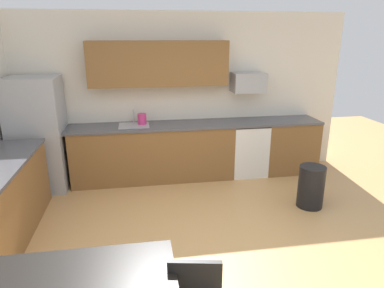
# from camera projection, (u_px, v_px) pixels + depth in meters

# --- Properties ---
(ground_plane) EXTENTS (12.00, 12.00, 0.00)m
(ground_plane) POSITION_uv_depth(u_px,v_px,m) (207.00, 258.00, 3.74)
(ground_plane) COLOR tan
(wall_back) EXTENTS (5.80, 0.10, 2.70)m
(wall_back) POSITION_uv_depth(u_px,v_px,m) (176.00, 95.00, 5.82)
(wall_back) COLOR silver
(wall_back) RESTS_ON ground
(cabinet_run_back) EXTENTS (2.63, 0.60, 0.90)m
(cabinet_run_back) POSITION_uv_depth(u_px,v_px,m) (154.00, 153.00, 5.70)
(cabinet_run_back) COLOR brown
(cabinet_run_back) RESTS_ON ground
(cabinet_run_back_right) EXTENTS (0.92, 0.60, 0.90)m
(cabinet_run_back_right) POSITION_uv_depth(u_px,v_px,m) (288.00, 146.00, 6.07)
(cabinet_run_back_right) COLOR brown
(cabinet_run_back_right) RESTS_ON ground
(cabinet_run_left) EXTENTS (0.60, 2.00, 0.90)m
(cabinet_run_left) POSITION_uv_depth(u_px,v_px,m) (1.00, 204.00, 4.00)
(cabinet_run_left) COLOR brown
(cabinet_run_left) RESTS_ON ground
(countertop_back) EXTENTS (4.80, 0.64, 0.04)m
(countertop_back) POSITION_uv_depth(u_px,v_px,m) (179.00, 125.00, 5.62)
(countertop_back) COLOR #4C4C51
(countertop_back) RESTS_ON cabinet_run_back
(upper_cabinets_back) EXTENTS (2.20, 0.34, 0.70)m
(upper_cabinets_back) POSITION_uv_depth(u_px,v_px,m) (159.00, 64.00, 5.40)
(upper_cabinets_back) COLOR brown
(refrigerator) EXTENTS (0.76, 0.70, 1.75)m
(refrigerator) POSITION_uv_depth(u_px,v_px,m) (38.00, 135.00, 5.22)
(refrigerator) COLOR #9EA0A5
(refrigerator) RESTS_ON ground
(oven_range) EXTENTS (0.60, 0.60, 0.91)m
(oven_range) POSITION_uv_depth(u_px,v_px,m) (247.00, 148.00, 5.95)
(oven_range) COLOR white
(oven_range) RESTS_ON ground
(microwave) EXTENTS (0.54, 0.36, 0.32)m
(microwave) POSITION_uv_depth(u_px,v_px,m) (248.00, 82.00, 5.70)
(microwave) COLOR #9EA0A5
(sink_basin) EXTENTS (0.48, 0.40, 0.14)m
(sink_basin) POSITION_uv_depth(u_px,v_px,m) (134.00, 129.00, 5.52)
(sink_basin) COLOR #A5A8AD
(sink_basin) RESTS_ON countertop_back
(sink_faucet) EXTENTS (0.02, 0.02, 0.24)m
(sink_faucet) POSITION_uv_depth(u_px,v_px,m) (134.00, 117.00, 5.64)
(sink_faucet) COLOR #B2B5BA
(sink_faucet) RESTS_ON countertop_back
(trash_bin) EXTENTS (0.36, 0.36, 0.60)m
(trash_bin) POSITION_uv_depth(u_px,v_px,m) (311.00, 187.00, 4.80)
(trash_bin) COLOR black
(trash_bin) RESTS_ON ground
(kettle) EXTENTS (0.14, 0.14, 0.20)m
(kettle) POSITION_uv_depth(u_px,v_px,m) (142.00, 120.00, 5.55)
(kettle) COLOR #CC3372
(kettle) RESTS_ON countertop_back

